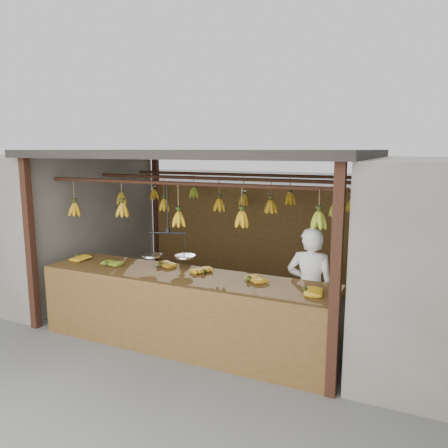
% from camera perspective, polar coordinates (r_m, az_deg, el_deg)
% --- Properties ---
extents(ground, '(80.00, 80.00, 0.00)m').
position_cam_1_polar(ground, '(6.63, -1.11, -11.55)').
color(ground, '#5B5B57').
extents(stall, '(4.30, 3.30, 2.40)m').
position_cam_1_polar(stall, '(6.49, 0.11, 5.89)').
color(stall, black).
rests_on(stall, ground).
extents(neighbor_left, '(3.00, 3.00, 2.30)m').
position_cam_1_polar(neighbor_left, '(8.50, -23.52, 0.42)').
color(neighbor_left, slate).
rests_on(neighbor_left, ground).
extents(counter, '(3.71, 0.84, 0.96)m').
position_cam_1_polar(counter, '(5.32, -5.98, -8.91)').
color(counter, brown).
rests_on(counter, ground).
extents(hanging_bananas, '(3.61, 2.24, 0.40)m').
position_cam_1_polar(hanging_bananas, '(6.22, -1.15, 2.49)').
color(hanging_bananas, '#C08814').
rests_on(hanging_bananas, ground).
extents(balance_scale, '(0.65, 0.39, 0.93)m').
position_cam_1_polar(balance_scale, '(5.53, -7.28, -3.59)').
color(balance_scale, black).
rests_on(balance_scale, ground).
extents(vendor, '(0.59, 0.41, 1.52)m').
position_cam_1_polar(vendor, '(5.34, 11.17, -8.40)').
color(vendor, white).
rests_on(vendor, ground).
extents(bag_bundles, '(0.08, 0.26, 1.25)m').
position_cam_1_polar(bag_bundles, '(7.08, 18.14, -2.03)').
color(bag_bundles, yellow).
rests_on(bag_bundles, ground).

